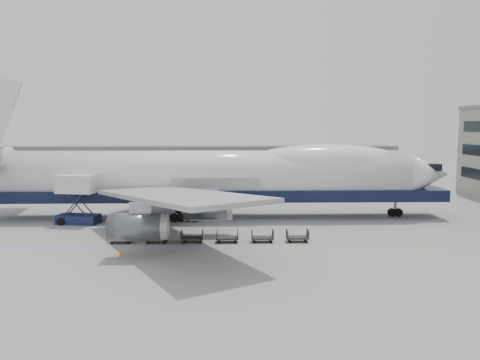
{
  "coord_description": "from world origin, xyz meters",
  "views": [
    {
      "loc": [
        2.51,
        -49.34,
        12.17
      ],
      "look_at": [
        3.96,
        6.0,
        5.7
      ],
      "focal_mm": 35.0,
      "sensor_mm": 36.0,
      "label": 1
    }
  ],
  "objects": [
    {
      "name": "ground",
      "position": [
        0.0,
        0.0,
        0.0
      ],
      "size": [
        260.0,
        260.0,
        0.0
      ],
      "primitive_type": "plane",
      "color": "gray",
      "rests_on": "ground"
    },
    {
      "name": "apron_line",
      "position": [
        0.0,
        -6.0,
        0.01
      ],
      "size": [
        60.0,
        0.15,
        0.01
      ],
      "primitive_type": "cube",
      "color": "gold",
      "rests_on": "ground"
    },
    {
      "name": "hangar",
      "position": [
        -10.0,
        70.0,
        3.5
      ],
      "size": [
        110.0,
        8.0,
        7.0
      ],
      "primitive_type": "cube",
      "color": "slate",
      "rests_on": "ground"
    },
    {
      "name": "airliner",
      "position": [
        0.64,
        12.0,
        5.62
      ],
      "size": [
        67.0,
        55.3,
        19.98
      ],
      "color": "white",
      "rests_on": "ground"
    },
    {
      "name": "catering_truck",
      "position": [
        -16.17,
        8.52,
        3.44
      ],
      "size": [
        5.42,
        4.13,
        6.12
      ],
      "rotation": [
        0.0,
        0.0,
        -0.17
      ],
      "color": "#18224A",
      "rests_on": "ground"
    },
    {
      "name": "traffic_cone",
      "position": [
        -7.55,
        -6.44,
        0.27
      ],
      "size": [
        0.39,
        0.39,
        0.58
      ],
      "rotation": [
        0.0,
        0.0,
        -0.33
      ],
      "color": "orange",
      "rests_on": "ground"
    },
    {
      "name": "dolly_0",
      "position": [
        -8.62,
        -1.42,
        0.53
      ],
      "size": [
        2.3,
        1.35,
        1.3
      ],
      "color": "#2D2D30",
      "rests_on": "ground"
    },
    {
      "name": "dolly_1",
      "position": [
        -4.94,
        -1.42,
        0.53
      ],
      "size": [
        2.3,
        1.35,
        1.3
      ],
      "color": "#2D2D30",
      "rests_on": "ground"
    },
    {
      "name": "dolly_2",
      "position": [
        -1.25,
        -1.42,
        0.53
      ],
      "size": [
        2.3,
        1.35,
        1.3
      ],
      "color": "#2D2D30",
      "rests_on": "ground"
    },
    {
      "name": "dolly_3",
      "position": [
        2.43,
        -1.42,
        0.53
      ],
      "size": [
        2.3,
        1.35,
        1.3
      ],
      "color": "#2D2D30",
      "rests_on": "ground"
    },
    {
      "name": "dolly_4",
      "position": [
        6.12,
        -1.42,
        0.53
      ],
      "size": [
        2.3,
        1.35,
        1.3
      ],
      "color": "#2D2D30",
      "rests_on": "ground"
    },
    {
      "name": "dolly_5",
      "position": [
        9.8,
        -1.42,
        0.53
      ],
      "size": [
        2.3,
        1.35,
        1.3
      ],
      "color": "#2D2D30",
      "rests_on": "ground"
    }
  ]
}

